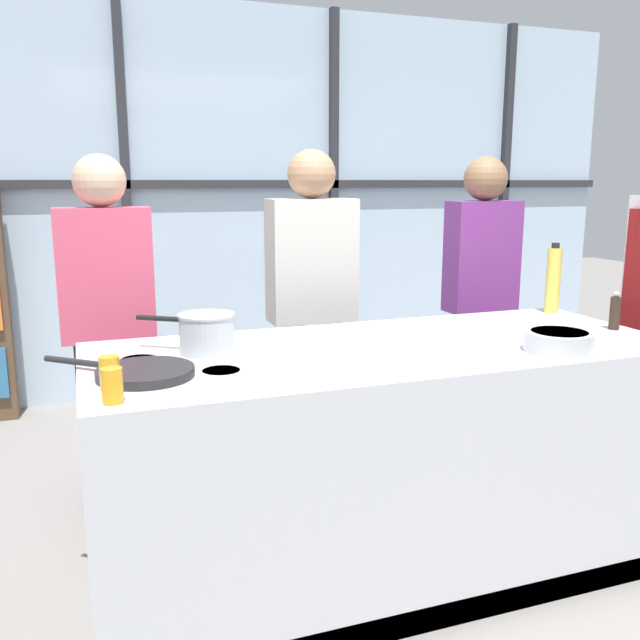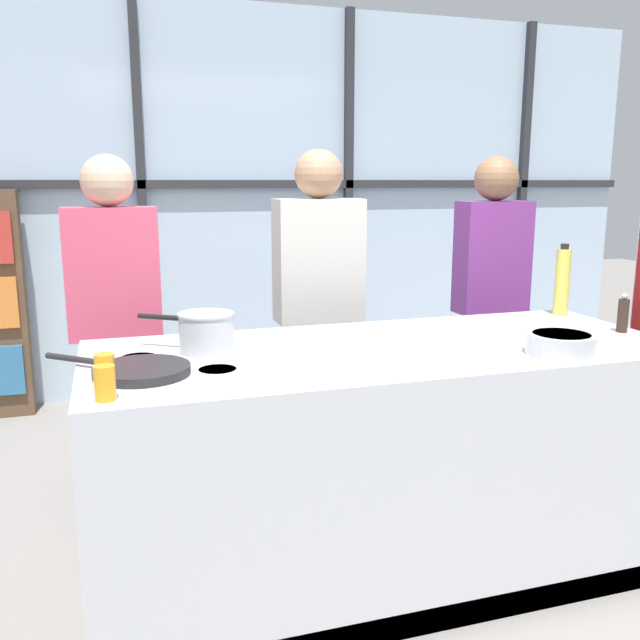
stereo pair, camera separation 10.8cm
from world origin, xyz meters
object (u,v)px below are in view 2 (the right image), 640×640
(pepper_grinder, at_px, (623,314))
(juice_glass_near, at_px, (105,383))
(frying_pan, at_px, (140,370))
(saucepan, at_px, (206,331))
(white_plate, at_px, (471,329))
(oil_bottle, at_px, (562,281))
(mixing_bowl, at_px, (561,343))
(spectator_far_left, at_px, (115,311))
(juice_glass_far, at_px, (105,370))
(spectator_center_right, at_px, (491,288))
(spectator_center_left, at_px, (319,297))

(pepper_grinder, bearing_deg, juice_glass_near, -171.79)
(frying_pan, distance_m, pepper_grinder, 1.99)
(saucepan, distance_m, white_plate, 1.14)
(oil_bottle, bearing_deg, frying_pan, -166.89)
(saucepan, bearing_deg, mixing_bowl, -18.92)
(frying_pan, distance_m, mixing_bowl, 1.52)
(frying_pan, height_order, mixing_bowl, mixing_bowl)
(frying_pan, distance_m, oil_bottle, 2.04)
(saucepan, distance_m, pepper_grinder, 1.75)
(saucepan, bearing_deg, spectator_far_left, 112.47)
(frying_pan, relative_size, white_plate, 2.10)
(white_plate, distance_m, juice_glass_far, 1.55)
(oil_bottle, bearing_deg, spectator_far_left, 164.83)
(juice_glass_near, bearing_deg, spectator_center_right, 31.65)
(spectator_far_left, relative_size, saucepan, 4.84)
(juice_glass_near, bearing_deg, white_plate, 19.24)
(spectator_far_left, height_order, mixing_bowl, spectator_far_left)
(mixing_bowl, height_order, pepper_grinder, pepper_grinder)
(frying_pan, bearing_deg, juice_glass_far, -135.99)
(saucepan, xyz_separation_m, pepper_grinder, (1.74, -0.19, -0.00))
(mixing_bowl, bearing_deg, spectator_far_left, 142.59)
(spectator_far_left, distance_m, mixing_bowl, 1.97)
(spectator_center_left, xyz_separation_m, frying_pan, (-0.94, -1.02, -0.03))
(spectator_far_left, xyz_separation_m, saucepan, (0.32, -0.77, 0.05))
(spectator_far_left, height_order, juice_glass_far, spectator_far_left)
(spectator_center_left, height_order, saucepan, spectator_center_left)
(oil_bottle, height_order, juice_glass_near, oil_bottle)
(spectator_far_left, relative_size, spectator_center_left, 0.98)
(oil_bottle, height_order, pepper_grinder, oil_bottle)
(frying_pan, xyz_separation_m, oil_bottle, (1.98, 0.46, 0.14))
(oil_bottle, distance_m, juice_glass_near, 2.21)
(spectator_far_left, distance_m, juice_glass_far, 1.12)
(saucepan, height_order, oil_bottle, oil_bottle)
(mixing_bowl, bearing_deg, spectator_center_left, 115.36)
(saucepan, relative_size, oil_bottle, 1.02)
(spectator_center_left, height_order, juice_glass_near, spectator_center_left)
(spectator_far_left, relative_size, pepper_grinder, 9.99)
(spectator_far_left, bearing_deg, oil_bottle, 164.83)
(frying_pan, height_order, white_plate, frying_pan)
(juice_glass_far, bearing_deg, oil_bottle, 15.16)
(frying_pan, bearing_deg, juice_glass_near, -113.87)
(spectator_far_left, distance_m, pepper_grinder, 2.27)
(spectator_center_left, xyz_separation_m, juice_glass_near, (-1.04, -1.26, 0.01))
(pepper_grinder, bearing_deg, spectator_center_left, 137.75)
(frying_pan, xyz_separation_m, white_plate, (1.39, 0.28, -0.01))
(juice_glass_near, bearing_deg, juice_glass_far, 90.00)
(mixing_bowl, bearing_deg, juice_glass_near, -177.84)
(saucepan, relative_size, pepper_grinder, 2.06)
(spectator_far_left, height_order, white_plate, spectator_far_left)
(spectator_center_left, bearing_deg, saucepan, 48.54)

